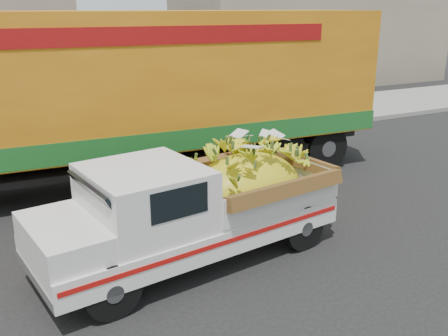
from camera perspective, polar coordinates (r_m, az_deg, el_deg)
ground at (r=7.98m, az=-3.57°, el=-11.13°), size 100.00×100.00×0.00m
curb at (r=13.92m, az=-14.93°, el=1.47°), size 60.00×0.25×0.15m
sidewalk at (r=15.92m, az=-16.67°, el=3.33°), size 60.00×4.00×0.14m
building_right at (r=27.77m, az=10.07°, el=15.85°), size 14.00×6.00×6.00m
pickup_truck at (r=7.98m, az=-1.69°, el=-3.90°), size 5.01×2.40×1.69m
semi_trailer at (r=11.24m, az=-11.16°, el=8.62°), size 12.03×3.10×3.80m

